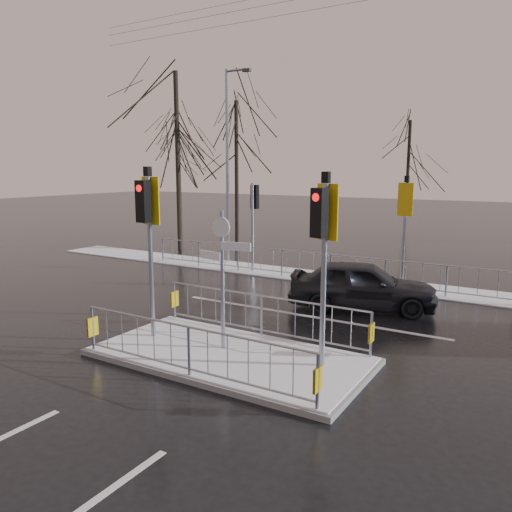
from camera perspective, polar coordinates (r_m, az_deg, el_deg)
The scene contains 11 objects.
ground at distance 11.13m, azimuth -3.05°, elevation -11.69°, with size 120.00×120.00×0.00m, color black.
snow_verge at distance 18.56m, azimuth 12.03°, elevation -2.95°, with size 30.00×2.00×0.04m, color silver.
lane_markings at distance 10.88m, azimuth -4.06°, elevation -12.21°, with size 8.00×11.38×0.01m.
traffic_island at distance 11.01m, azimuth -3.09°, elevation -9.77°, with size 6.00×3.04×4.15m.
far_kerb_fixtures at distance 17.80m, azimuth 12.50°, elevation -0.24°, with size 18.00×0.65×3.83m.
car_far_lane at distance 15.00m, azimuth 12.05°, elevation -3.27°, with size 1.71×4.25×1.45m, color black.
tree_near_a at distance 25.55m, azimuth -9.03°, elevation 14.37°, with size 4.75×4.75×8.97m.
tree_near_b at distance 25.20m, azimuth -2.25°, elevation 12.35°, with size 4.00×4.00×7.55m.
tree_near_c at distance 28.67m, azimuth -8.78°, elevation 10.67°, with size 3.50×3.50×6.61m.
tree_far_a at distance 31.54m, azimuth 17.05°, elevation 10.87°, with size 3.75×3.75×7.08m.
street_lamp_left at distance 21.82m, azimuth -3.14°, elevation 10.99°, with size 1.25×0.18×8.20m.
Camera 1 is at (5.83, -8.54, 4.11)m, focal length 35.00 mm.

